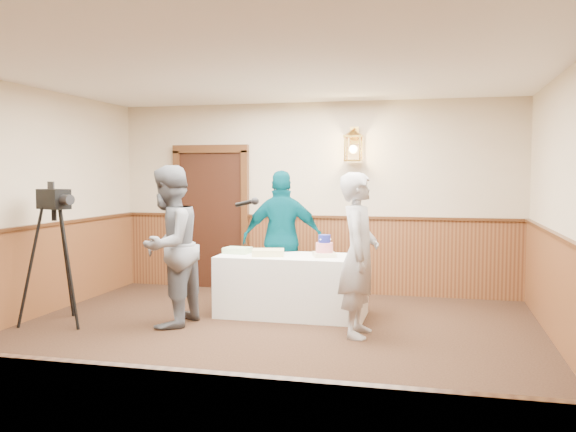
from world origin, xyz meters
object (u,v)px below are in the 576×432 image
at_px(tiered_cake, 324,248).
at_px(interviewer, 169,246).
at_px(sheet_cake_green, 237,250).
at_px(sheet_cake_yellow, 268,253).
at_px(tv_camera_rig, 55,264).
at_px(baker, 359,255).
at_px(display_table, 292,286).
at_px(assistant_p, 283,239).

xyz_separation_m(tiered_cake, interviewer, (-1.67, -0.81, 0.07)).
bearing_deg(sheet_cake_green, sheet_cake_yellow, -16.91).
height_order(sheet_cake_yellow, tv_camera_rig, tv_camera_rig).
bearing_deg(tiered_cake, baker, -54.94).
height_order(display_table, baker, baker).
height_order(display_table, tv_camera_rig, tv_camera_rig).
relative_size(sheet_cake_yellow, baker, 0.22).
bearing_deg(display_table, interviewer, -146.76).
height_order(tiered_cake, baker, baker).
xyz_separation_m(baker, assistant_p, (-1.15, 1.22, 0.01)).
xyz_separation_m(sheet_cake_green, tv_camera_rig, (-1.85, -1.12, -0.08)).
height_order(sheet_cake_yellow, assistant_p, assistant_p).
distance_m(sheet_cake_yellow, tv_camera_rig, 2.49).
bearing_deg(assistant_p, sheet_cake_green, 29.79).
distance_m(display_table, baker, 1.28).
distance_m(tiered_cake, sheet_cake_yellow, 0.69).
distance_m(sheet_cake_yellow, baker, 1.36).
distance_m(interviewer, assistant_p, 1.65).
distance_m(display_table, tv_camera_rig, 2.80).
height_order(display_table, interviewer, interviewer).
relative_size(display_table, tv_camera_rig, 1.14).
relative_size(tiered_cake, tv_camera_rig, 0.21).
bearing_deg(tiered_cake, assistant_p, 142.57).
bearing_deg(tiered_cake, sheet_cake_yellow, -173.22).
distance_m(display_table, assistant_p, 0.75).
bearing_deg(sheet_cake_yellow, sheet_cake_green, 163.09).
bearing_deg(tv_camera_rig, assistant_p, 56.55).
bearing_deg(sheet_cake_green, interviewer, -122.12).
bearing_deg(tv_camera_rig, sheet_cake_green, 53.92).
height_order(baker, tv_camera_rig, baker).
relative_size(baker, tv_camera_rig, 1.12).
distance_m(tiered_cake, assistant_p, 0.81).
xyz_separation_m(display_table, sheet_cake_yellow, (-0.28, -0.10, 0.41)).
relative_size(tiered_cake, interviewer, 0.18).
relative_size(tiered_cake, sheet_cake_yellow, 0.86).
height_order(display_table, assistant_p, assistant_p).
relative_size(sheet_cake_green, tv_camera_rig, 0.20).
relative_size(display_table, baker, 1.02).
relative_size(tiered_cake, baker, 0.19).
bearing_deg(tv_camera_rig, sheet_cake_yellow, 46.00).
height_order(display_table, sheet_cake_yellow, sheet_cake_yellow).
bearing_deg(assistant_p, interviewer, 39.14).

